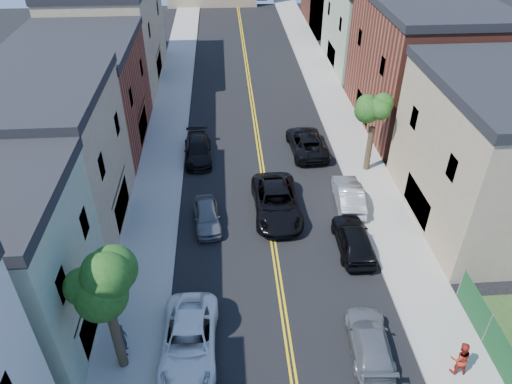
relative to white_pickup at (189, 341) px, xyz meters
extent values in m
cube|color=gray|center=(-3.08, 25.42, -0.72)|extent=(3.20, 100.00, 0.15)
cube|color=gray|center=(12.72, 25.42, -0.72)|extent=(3.20, 100.00, 0.15)
cube|color=gray|center=(-1.33, 25.42, -0.72)|extent=(0.30, 100.00, 0.15)
cube|color=gray|center=(10.97, 25.42, -0.72)|extent=(0.30, 100.00, 0.15)
cube|color=#998466|center=(-9.18, 10.42, 3.70)|extent=(9.00, 10.00, 9.00)
cube|color=brown|center=(-9.18, 21.42, 3.20)|extent=(9.00, 12.00, 8.00)
cube|color=#998466|center=(-9.18, 35.42, 3.95)|extent=(9.00, 16.00, 9.50)
cube|color=#998466|center=(18.82, 9.42, 3.70)|extent=(9.00, 12.00, 9.00)
cube|color=brown|center=(18.82, 23.42, 4.20)|extent=(9.00, 14.00, 10.00)
cube|color=gray|center=(18.82, 37.42, 3.45)|extent=(9.00, 12.00, 8.50)
cylinder|color=#35291A|center=(-3.08, -0.58, 1.33)|extent=(0.44, 0.44, 3.96)
sphere|color=#1D3B10|center=(-3.08, -0.58, 5.65)|extent=(5.20, 5.20, 5.20)
sphere|color=#1D3B10|center=(-2.56, -0.97, 6.69)|extent=(3.90, 3.90, 3.90)
sphere|color=#1D3B10|center=(-3.60, -0.06, 5.13)|extent=(3.64, 3.64, 3.64)
cylinder|color=#35291A|center=(12.72, 15.42, 1.11)|extent=(0.44, 0.44, 3.52)
sphere|color=#1D3B10|center=(12.72, 15.42, 4.85)|extent=(4.40, 4.40, 4.40)
sphere|color=#1D3B10|center=(13.16, 15.09, 5.73)|extent=(3.30, 3.30, 3.30)
sphere|color=#1D3B10|center=(12.28, 15.86, 4.41)|extent=(3.08, 3.08, 3.08)
imported|color=white|center=(0.00, 0.00, 0.00)|extent=(2.82, 5.80, 1.59)
imported|color=#585B5F|center=(0.72, 9.71, -0.10)|extent=(2.08, 4.25, 1.40)
imported|color=black|center=(-0.11, 18.13, -0.05)|extent=(2.31, 5.21, 1.48)
imported|color=slate|center=(8.65, -0.55, -0.11)|extent=(2.28, 4.84, 1.37)
imported|color=black|center=(9.59, 6.70, 0.04)|extent=(2.00, 4.90, 1.66)
imported|color=#A8ACB0|center=(10.32, 11.21, 0.00)|extent=(1.99, 4.91, 1.59)
imported|color=black|center=(8.62, 18.60, 0.01)|extent=(3.00, 5.93, 1.61)
imported|color=black|center=(5.32, 10.60, 0.10)|extent=(3.06, 6.49, 1.79)
imported|color=#25252D|center=(-3.09, 0.07, 0.33)|extent=(0.61, 0.79, 1.95)
imported|color=#A12618|center=(12.35, -2.05, 0.31)|extent=(0.98, 0.79, 1.91)
camera|label=1|loc=(2.19, -14.55, 18.94)|focal=33.37mm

